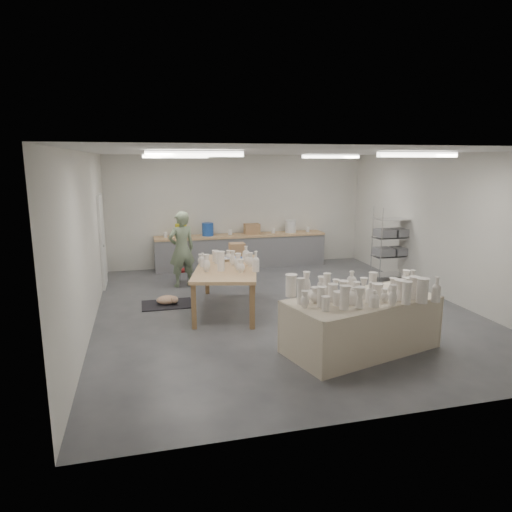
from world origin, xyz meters
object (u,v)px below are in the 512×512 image
object	(u,v)px
drying_table	(361,321)
work_table	(229,265)
potter	(182,249)
red_stool	(181,271)

from	to	relation	value
drying_table	work_table	distance (m)	2.97
potter	red_stool	bearing A→B (deg)	-107.76
drying_table	work_table	size ratio (longest dim) A/B	1.01
work_table	drying_table	bearing A→B (deg)	-43.70
work_table	red_stool	distance (m)	2.31
drying_table	work_table	xyz separation A→B (m)	(-1.56, 2.50, 0.40)
potter	red_stool	distance (m)	0.64
drying_table	red_stool	bearing A→B (deg)	101.13
potter	red_stool	world-z (taller)	potter
work_table	potter	xyz separation A→B (m)	(-0.74, 1.84, 0.01)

